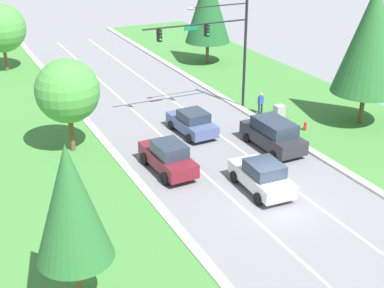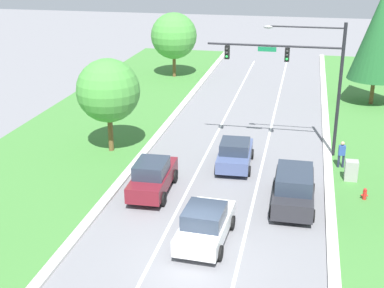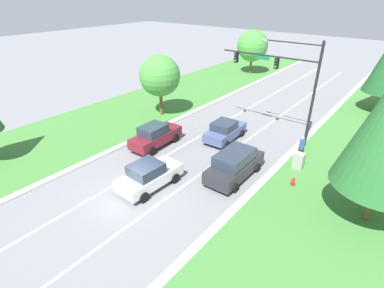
{
  "view_description": "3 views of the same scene",
  "coord_description": "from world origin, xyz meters",
  "px_view_note": "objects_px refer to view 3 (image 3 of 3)",
  "views": [
    {
      "loc": [
        -14.59,
        -20.06,
        14.25
      ],
      "look_at": [
        -1.62,
        6.3,
        1.08
      ],
      "focal_mm": 50.0,
      "sensor_mm": 36.0,
      "label": 1
    },
    {
      "loc": [
        3.93,
        -19.1,
        12.48
      ],
      "look_at": [
        -2.04,
        8.46,
        1.82
      ],
      "focal_mm": 50.0,
      "sensor_mm": 36.0,
      "label": 2
    },
    {
      "loc": [
        12.1,
        -9.56,
        11.38
      ],
      "look_at": [
        -0.17,
        6.05,
        1.06
      ],
      "focal_mm": 28.0,
      "sensor_mm": 36.0,
      "label": 3
    }
  ],
  "objects_px": {
    "slate_blue_sedan": "(225,131)",
    "oak_near_left_tree": "(253,46)",
    "charcoal_suv": "(235,164)",
    "pedestrian": "(302,146)",
    "fire_hydrant": "(293,182)",
    "burgundy_sedan": "(155,136)",
    "traffic_signal_mast": "(287,75)",
    "oak_far_left_tree": "(160,76)",
    "white_sedan": "(149,175)",
    "utility_cabinet": "(299,161)"
  },
  "relations": [
    {
      "from": "slate_blue_sedan",
      "to": "oak_near_left_tree",
      "type": "xyz_separation_m",
      "value": [
        -8.95,
        21.09,
        3.24
      ]
    },
    {
      "from": "charcoal_suv",
      "to": "pedestrian",
      "type": "distance_m",
      "value": 5.99
    },
    {
      "from": "fire_hydrant",
      "to": "oak_near_left_tree",
      "type": "distance_m",
      "value": 29.26
    },
    {
      "from": "slate_blue_sedan",
      "to": "burgundy_sedan",
      "type": "height_order",
      "value": "burgundy_sedan"
    },
    {
      "from": "charcoal_suv",
      "to": "oak_near_left_tree",
      "type": "bearing_deg",
      "value": 115.74
    },
    {
      "from": "traffic_signal_mast",
      "to": "oak_far_left_tree",
      "type": "distance_m",
      "value": 11.79
    },
    {
      "from": "oak_far_left_tree",
      "to": "traffic_signal_mast",
      "type": "bearing_deg",
      "value": 10.47
    },
    {
      "from": "burgundy_sedan",
      "to": "oak_far_left_tree",
      "type": "distance_m",
      "value": 7.4
    },
    {
      "from": "charcoal_suv",
      "to": "pedestrian",
      "type": "relative_size",
      "value": 2.89
    },
    {
      "from": "charcoal_suv",
      "to": "pedestrian",
      "type": "xyz_separation_m",
      "value": [
        2.56,
        5.41,
        -0.04
      ]
    },
    {
      "from": "white_sedan",
      "to": "fire_hydrant",
      "type": "xyz_separation_m",
      "value": [
        7.25,
        5.71,
        -0.53
      ]
    },
    {
      "from": "fire_hydrant",
      "to": "traffic_signal_mast",
      "type": "bearing_deg",
      "value": 121.65
    },
    {
      "from": "burgundy_sedan",
      "to": "white_sedan",
      "type": "height_order",
      "value": "burgundy_sedan"
    },
    {
      "from": "traffic_signal_mast",
      "to": "white_sedan",
      "type": "bearing_deg",
      "value": -107.11
    },
    {
      "from": "white_sedan",
      "to": "charcoal_suv",
      "type": "bearing_deg",
      "value": 52.83
    },
    {
      "from": "charcoal_suv",
      "to": "oak_near_left_tree",
      "type": "height_order",
      "value": "oak_near_left_tree"
    },
    {
      "from": "utility_cabinet",
      "to": "pedestrian",
      "type": "bearing_deg",
      "value": 104.95
    },
    {
      "from": "slate_blue_sedan",
      "to": "oak_far_left_tree",
      "type": "relative_size",
      "value": 0.73
    },
    {
      "from": "slate_blue_sedan",
      "to": "oak_near_left_tree",
      "type": "distance_m",
      "value": 23.14
    },
    {
      "from": "white_sedan",
      "to": "fire_hydrant",
      "type": "relative_size",
      "value": 6.3
    },
    {
      "from": "charcoal_suv",
      "to": "white_sedan",
      "type": "xyz_separation_m",
      "value": [
        -3.67,
        -4.38,
        -0.11
      ]
    },
    {
      "from": "pedestrian",
      "to": "slate_blue_sedan",
      "type": "bearing_deg",
      "value": 2.89
    },
    {
      "from": "white_sedan",
      "to": "oak_far_left_tree",
      "type": "distance_m",
      "value": 12.78
    },
    {
      "from": "oak_far_left_tree",
      "to": "slate_blue_sedan",
      "type": "bearing_deg",
      "value": -5.41
    },
    {
      "from": "oak_near_left_tree",
      "to": "white_sedan",
      "type": "bearing_deg",
      "value": -73.49
    },
    {
      "from": "charcoal_suv",
      "to": "oak_far_left_tree",
      "type": "distance_m",
      "value": 13.03
    },
    {
      "from": "fire_hydrant",
      "to": "charcoal_suv",
      "type": "bearing_deg",
      "value": -159.63
    },
    {
      "from": "fire_hydrant",
      "to": "oak_far_left_tree",
      "type": "height_order",
      "value": "oak_far_left_tree"
    },
    {
      "from": "utility_cabinet",
      "to": "oak_near_left_tree",
      "type": "bearing_deg",
      "value": 125.48
    },
    {
      "from": "white_sedan",
      "to": "oak_near_left_tree",
      "type": "xyz_separation_m",
      "value": [
        -8.85,
        29.86,
        3.19
      ]
    },
    {
      "from": "traffic_signal_mast",
      "to": "white_sedan",
      "type": "distance_m",
      "value": 13.04
    },
    {
      "from": "oak_far_left_tree",
      "to": "fire_hydrant",
      "type": "bearing_deg",
      "value": -14.14
    },
    {
      "from": "slate_blue_sedan",
      "to": "oak_near_left_tree",
      "type": "bearing_deg",
      "value": 110.54
    },
    {
      "from": "utility_cabinet",
      "to": "slate_blue_sedan",
      "type": "bearing_deg",
      "value": 173.73
    },
    {
      "from": "traffic_signal_mast",
      "to": "slate_blue_sedan",
      "type": "bearing_deg",
      "value": -140.41
    },
    {
      "from": "slate_blue_sedan",
      "to": "charcoal_suv",
      "type": "relative_size",
      "value": 0.89
    },
    {
      "from": "traffic_signal_mast",
      "to": "oak_far_left_tree",
      "type": "height_order",
      "value": "traffic_signal_mast"
    },
    {
      "from": "pedestrian",
      "to": "white_sedan",
      "type": "bearing_deg",
      "value": 51.01
    },
    {
      "from": "traffic_signal_mast",
      "to": "utility_cabinet",
      "type": "relative_size",
      "value": 6.72
    },
    {
      "from": "white_sedan",
      "to": "pedestrian",
      "type": "height_order",
      "value": "white_sedan"
    },
    {
      "from": "burgundy_sedan",
      "to": "pedestrian",
      "type": "xyz_separation_m",
      "value": [
        9.89,
        5.48,
        0.01
      ]
    },
    {
      "from": "charcoal_suv",
      "to": "oak_far_left_tree",
      "type": "relative_size",
      "value": 0.82
    },
    {
      "from": "oak_near_left_tree",
      "to": "oak_far_left_tree",
      "type": "bearing_deg",
      "value": -87.35
    },
    {
      "from": "utility_cabinet",
      "to": "oak_far_left_tree",
      "type": "relative_size",
      "value": 0.2
    },
    {
      "from": "charcoal_suv",
      "to": "burgundy_sedan",
      "type": "bearing_deg",
      "value": -179.87
    },
    {
      "from": "fire_hydrant",
      "to": "pedestrian",
      "type": "bearing_deg",
      "value": 104.11
    },
    {
      "from": "burgundy_sedan",
      "to": "oak_far_left_tree",
      "type": "height_order",
      "value": "oak_far_left_tree"
    },
    {
      "from": "pedestrian",
      "to": "oak_near_left_tree",
      "type": "height_order",
      "value": "oak_near_left_tree"
    },
    {
      "from": "traffic_signal_mast",
      "to": "pedestrian",
      "type": "distance_m",
      "value": 5.57
    },
    {
      "from": "oak_near_left_tree",
      "to": "burgundy_sedan",
      "type": "bearing_deg",
      "value": -78.5
    }
  ]
}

